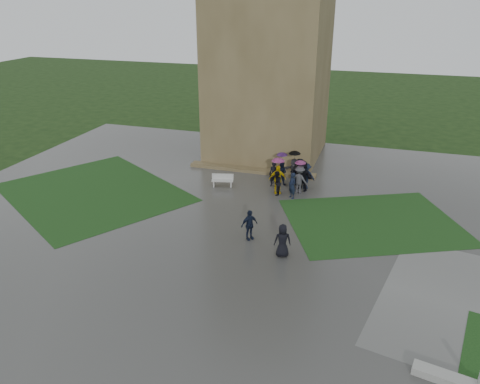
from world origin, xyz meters
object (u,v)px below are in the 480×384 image
(bench, at_px, (223,180))
(pedestrian_near, at_px, (283,241))
(tower, at_px, (270,33))
(pedestrian_mid, at_px, (249,225))

(bench, bearing_deg, pedestrian_near, -67.13)
(tower, xyz_separation_m, pedestrian_near, (4.55, -15.00, -8.16))
(pedestrian_mid, bearing_deg, pedestrian_near, -78.85)
(pedestrian_near, bearing_deg, tower, -92.82)
(bench, xyz_separation_m, pedestrian_near, (5.62, -7.43, 0.41))
(bench, xyz_separation_m, pedestrian_mid, (3.65, -6.31, 0.39))
(pedestrian_near, bearing_deg, bench, -72.64)
(pedestrian_mid, xyz_separation_m, pedestrian_near, (1.96, -1.12, 0.02))
(pedestrian_mid, height_order, pedestrian_near, pedestrian_near)
(tower, height_order, bench, tower)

